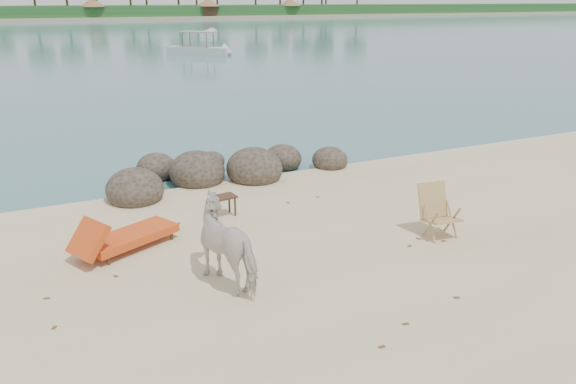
# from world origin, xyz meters

# --- Properties ---
(water) EXTENTS (400.00, 400.00, 0.00)m
(water) POSITION_xyz_m (0.00, 90.00, 0.00)
(water) COLOR #3B6A76
(water) RESTS_ON ground
(far_shore) EXTENTS (420.00, 90.00, 1.40)m
(far_shore) POSITION_xyz_m (0.00, 170.00, 0.00)
(far_shore) COLOR tan
(far_shore) RESTS_ON ground
(far_scenery) EXTENTS (420.00, 18.00, 9.50)m
(far_scenery) POSITION_xyz_m (0.03, 136.70, 3.14)
(far_scenery) COLOR #1E4C1E
(far_scenery) RESTS_ON ground
(boulders) EXTENTS (6.54, 3.00, 1.07)m
(boulders) POSITION_xyz_m (0.41, 6.24, 0.22)
(boulders) COLOR #2C271D
(boulders) RESTS_ON ground
(cow) EXTENTS (1.18, 1.77, 1.37)m
(cow) POSITION_xyz_m (-1.19, 0.90, 0.69)
(cow) COLOR beige
(cow) RESTS_ON ground
(side_table) EXTENTS (0.59, 0.42, 0.44)m
(side_table) POSITION_xyz_m (-0.34, 3.74, 0.22)
(side_table) COLOR #331E14
(side_table) RESTS_ON ground
(lounge_chair) EXTENTS (2.26, 1.58, 0.64)m
(lounge_chair) POSITION_xyz_m (-2.41, 2.97, 0.32)
(lounge_chair) COLOR #C75A17
(lounge_chair) RESTS_ON ground
(deck_chair) EXTENTS (0.73, 0.79, 1.01)m
(deck_chair) POSITION_xyz_m (3.08, 0.84, 0.51)
(deck_chair) COLOR tan
(deck_chair) RESTS_ON ground
(boat_mid) EXTENTS (5.40, 5.60, 3.09)m
(boat_mid) POSITION_xyz_m (10.72, 40.65, 1.55)
(boat_mid) COLOR #B4B3AF
(boat_mid) RESTS_ON water
(boat_far) EXTENTS (4.17, 6.09, 0.72)m
(boat_far) POSITION_xyz_m (19.86, 65.39, 0.36)
(boat_far) COLOR beige
(boat_far) RESTS_ON water
(dead_leaves) EXTENTS (7.15, 7.23, 0.00)m
(dead_leaves) POSITION_xyz_m (0.21, 0.58, 0.00)
(dead_leaves) COLOR brown
(dead_leaves) RESTS_ON ground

